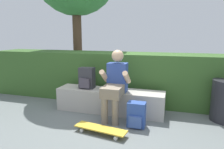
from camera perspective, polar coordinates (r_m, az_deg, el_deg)
name	(u,v)px	position (r m, az deg, el deg)	size (l,w,h in m)	color
ground_plane	(103,120)	(3.57, -2.54, -12.61)	(24.00, 24.00, 0.00)	slate
bench_main	(110,101)	(3.85, -0.61, -7.42)	(2.01, 0.44, 0.43)	#AFA99F
person_skater	(115,82)	(3.49, 0.94, -2.21)	(0.49, 0.62, 1.18)	#2D4793
skateboard_near_person	(101,129)	(3.09, -3.26, -15.04)	(0.82, 0.32, 0.09)	gold
backpack_on_bench	(87,78)	(3.89, -7.12, -1.06)	(0.28, 0.23, 0.40)	#333338
backpack_on_ground	(136,115)	(3.28, 6.87, -11.27)	(0.28, 0.23, 0.40)	#2D4C99
hedge_row	(108,76)	(4.55, -1.07, -0.43)	(5.47, 0.79, 1.06)	#365B27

